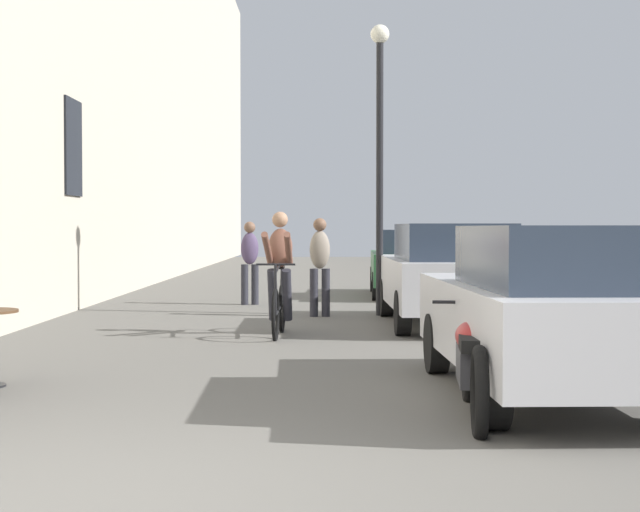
{
  "coord_description": "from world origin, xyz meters",
  "views": [
    {
      "loc": [
        1.16,
        -5.17,
        1.49
      ],
      "look_at": [
        1.16,
        12.7,
        0.96
      ],
      "focal_mm": 54.3,
      "sensor_mm": 36.0,
      "label": 1
    }
  ],
  "objects_px": {
    "pedestrian_near": "(320,261)",
    "parked_motorcycle": "(474,365)",
    "cyclist_on_bicycle": "(280,277)",
    "parked_car_second": "(449,273)",
    "street_lamp": "(380,132)",
    "parked_car_nearest": "(554,309)",
    "parked_car_third": "(411,262)",
    "pedestrian_mid": "(250,258)"
  },
  "relations": [
    {
      "from": "pedestrian_mid",
      "to": "street_lamp",
      "type": "bearing_deg",
      "value": -43.96
    },
    {
      "from": "street_lamp",
      "to": "parked_car_nearest",
      "type": "relative_size",
      "value": 1.15
    },
    {
      "from": "cyclist_on_bicycle",
      "to": "parked_car_nearest",
      "type": "distance_m",
      "value": 5.65
    },
    {
      "from": "pedestrian_near",
      "to": "pedestrian_mid",
      "type": "bearing_deg",
      "value": 118.46
    },
    {
      "from": "cyclist_on_bicycle",
      "to": "parked_car_nearest",
      "type": "height_order",
      "value": "cyclist_on_bicycle"
    },
    {
      "from": "pedestrian_near",
      "to": "parked_motorcycle",
      "type": "height_order",
      "value": "pedestrian_near"
    },
    {
      "from": "cyclist_on_bicycle",
      "to": "street_lamp",
      "type": "height_order",
      "value": "street_lamp"
    },
    {
      "from": "cyclist_on_bicycle",
      "to": "pedestrian_mid",
      "type": "height_order",
      "value": "cyclist_on_bicycle"
    },
    {
      "from": "parked_car_second",
      "to": "parked_motorcycle",
      "type": "bearing_deg",
      "value": -95.99
    },
    {
      "from": "pedestrian_near",
      "to": "parked_car_second",
      "type": "bearing_deg",
      "value": -38.27
    },
    {
      "from": "street_lamp",
      "to": "parked_car_second",
      "type": "xyz_separation_m",
      "value": [
        0.94,
        -1.75,
        -2.31
      ]
    },
    {
      "from": "pedestrian_near",
      "to": "pedestrian_mid",
      "type": "distance_m",
      "value": 2.84
    },
    {
      "from": "cyclist_on_bicycle",
      "to": "parked_car_second",
      "type": "relative_size",
      "value": 0.4
    },
    {
      "from": "parked_car_third",
      "to": "parked_car_second",
      "type": "bearing_deg",
      "value": -90.23
    },
    {
      "from": "parked_car_second",
      "to": "parked_car_third",
      "type": "bearing_deg",
      "value": 89.77
    },
    {
      "from": "parked_car_nearest",
      "to": "parked_motorcycle",
      "type": "relative_size",
      "value": 1.99
    },
    {
      "from": "parked_car_nearest",
      "to": "parked_car_third",
      "type": "xyz_separation_m",
      "value": [
        -0.06,
        12.55,
        -0.03
      ]
    },
    {
      "from": "parked_car_nearest",
      "to": "parked_car_third",
      "type": "distance_m",
      "value": 12.56
    },
    {
      "from": "parked_car_nearest",
      "to": "cyclist_on_bicycle",
      "type": "bearing_deg",
      "value": 117.25
    },
    {
      "from": "street_lamp",
      "to": "parked_car_second",
      "type": "relative_size",
      "value": 1.13
    },
    {
      "from": "cyclist_on_bicycle",
      "to": "parked_car_third",
      "type": "bearing_deg",
      "value": 71.41
    },
    {
      "from": "parked_car_second",
      "to": "parked_car_third",
      "type": "distance_m",
      "value": 6.31
    },
    {
      "from": "pedestrian_near",
      "to": "pedestrian_mid",
      "type": "relative_size",
      "value": 1.03
    },
    {
      "from": "cyclist_on_bicycle",
      "to": "parked_motorcycle",
      "type": "distance_m",
      "value": 6.06
    },
    {
      "from": "cyclist_on_bicycle",
      "to": "parked_car_second",
      "type": "xyz_separation_m",
      "value": [
        2.51,
        1.22,
        -0.01
      ]
    },
    {
      "from": "pedestrian_mid",
      "to": "parked_car_second",
      "type": "bearing_deg",
      "value": -50.7
    },
    {
      "from": "parked_car_second",
      "to": "street_lamp",
      "type": "bearing_deg",
      "value": 118.13
    },
    {
      "from": "street_lamp",
      "to": "parked_motorcycle",
      "type": "bearing_deg",
      "value": -88.67
    },
    {
      "from": "cyclist_on_bicycle",
      "to": "pedestrian_near",
      "type": "xyz_separation_m",
      "value": [
        0.56,
        2.75,
        0.12
      ]
    },
    {
      "from": "parked_car_third",
      "to": "pedestrian_mid",
      "type": "bearing_deg",
      "value": -145.56
    },
    {
      "from": "parked_car_nearest",
      "to": "parked_car_second",
      "type": "relative_size",
      "value": 0.98
    },
    {
      "from": "cyclist_on_bicycle",
      "to": "pedestrian_mid",
      "type": "xyz_separation_m",
      "value": [
        -0.79,
        5.25,
        0.09
      ]
    },
    {
      "from": "pedestrian_near",
      "to": "parked_car_second",
      "type": "height_order",
      "value": "pedestrian_near"
    },
    {
      "from": "parked_car_second",
      "to": "parked_car_nearest",
      "type": "bearing_deg",
      "value": -89.25
    },
    {
      "from": "parked_car_nearest",
      "to": "parked_motorcycle",
      "type": "bearing_deg",
      "value": -137.27
    },
    {
      "from": "parked_car_nearest",
      "to": "parked_car_second",
      "type": "bearing_deg",
      "value": 90.75
    },
    {
      "from": "parked_car_nearest",
      "to": "pedestrian_near",
      "type": "bearing_deg",
      "value": 104.62
    },
    {
      "from": "pedestrian_mid",
      "to": "parked_car_nearest",
      "type": "height_order",
      "value": "pedestrian_mid"
    },
    {
      "from": "pedestrian_near",
      "to": "parked_car_second",
      "type": "distance_m",
      "value": 2.48
    },
    {
      "from": "parked_car_third",
      "to": "parked_motorcycle",
      "type": "relative_size",
      "value": 1.92
    },
    {
      "from": "pedestrian_near",
      "to": "parked_motorcycle",
      "type": "bearing_deg",
      "value": -81.91
    },
    {
      "from": "pedestrian_near",
      "to": "parked_car_second",
      "type": "xyz_separation_m",
      "value": [
        1.95,
        -1.54,
        -0.13
      ]
    }
  ]
}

